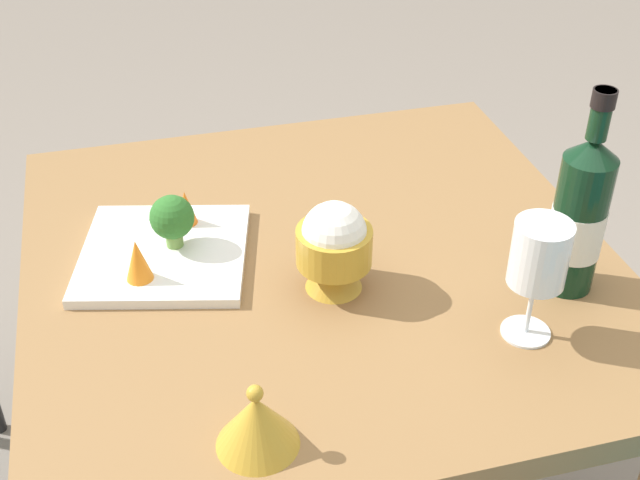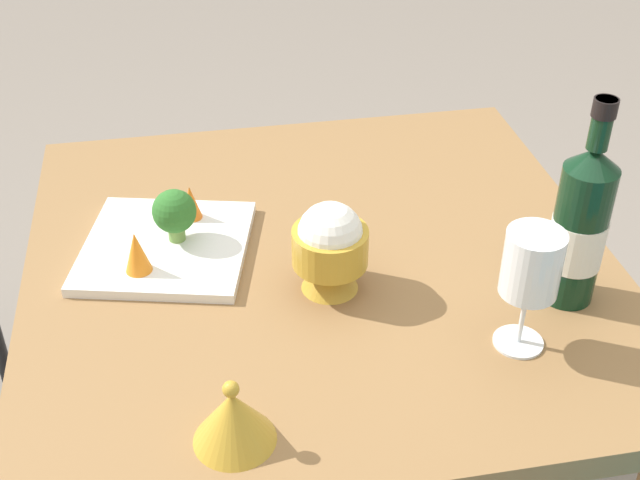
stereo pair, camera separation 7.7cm
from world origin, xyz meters
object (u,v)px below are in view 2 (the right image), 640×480
at_px(wine_glass, 532,267).
at_px(carrot_garnish_right, 191,202).
at_px(carrot_garnish_left, 137,252).
at_px(wine_bottle, 580,226).
at_px(broccoli_floret, 174,212).
at_px(serving_plate, 166,247).
at_px(rice_bowl, 331,246).
at_px(rice_bowl_lid, 233,417).

distance_m(wine_glass, carrot_garnish_right, 0.56).
height_order(carrot_garnish_left, carrot_garnish_right, carrot_garnish_left).
xyz_separation_m(wine_bottle, broccoli_floret, (0.22, 0.55, -0.06)).
bearing_deg(serving_plate, rice_bowl, -120.00).
distance_m(wine_glass, broccoli_floret, 0.54).
bearing_deg(rice_bowl, carrot_garnish_right, 43.45).
bearing_deg(carrot_garnish_left, wine_bottle, -103.97).
relative_size(wine_bottle, rice_bowl, 2.20).
bearing_deg(carrot_garnish_right, rice_bowl, -136.55).
bearing_deg(rice_bowl, wine_bottle, -103.58).
bearing_deg(broccoli_floret, wine_bottle, -112.07).
relative_size(rice_bowl, carrot_garnish_right, 2.48).
relative_size(broccoli_floret, carrot_garnish_left, 1.30).
distance_m(broccoli_floret, carrot_garnish_left, 0.09).
relative_size(wine_bottle, broccoli_floret, 3.63).
height_order(wine_glass, serving_plate, wine_glass).
relative_size(rice_bowl, broccoli_floret, 1.65).
bearing_deg(serving_plate, wine_bottle, -110.85).
distance_m(wine_bottle, carrot_garnish_left, 0.63).
relative_size(rice_bowl, serving_plate, 0.47).
bearing_deg(wine_glass, carrot_garnish_right, 48.61).
bearing_deg(wine_bottle, carrot_garnish_right, 61.71).
relative_size(rice_bowl_lid, carrot_garnish_right, 1.75).
height_order(wine_glass, rice_bowl_lid, wine_glass).
relative_size(carrot_garnish_left, carrot_garnish_right, 1.16).
distance_m(carrot_garnish_left, carrot_garnish_right, 0.16).
relative_size(broccoli_floret, carrot_garnish_right, 1.50).
distance_m(rice_bowl, broccoli_floret, 0.26).
distance_m(rice_bowl, carrot_garnish_left, 0.29).
distance_m(wine_bottle, carrot_garnish_right, 0.60).
bearing_deg(broccoli_floret, carrot_garnish_left, 140.37).
distance_m(wine_bottle, rice_bowl, 0.34).
bearing_deg(rice_bowl, broccoli_floret, 56.69).
xyz_separation_m(rice_bowl_lid, serving_plate, (0.40, 0.07, -0.03)).
xyz_separation_m(broccoli_floret, carrot_garnish_left, (-0.07, 0.06, -0.02)).
distance_m(rice_bowl, carrot_garnish_right, 0.28).
xyz_separation_m(wine_glass, carrot_garnish_right, (0.37, 0.42, -0.08)).
relative_size(wine_glass, serving_plate, 0.59).
height_order(wine_bottle, broccoli_floret, wine_bottle).
bearing_deg(wine_bottle, broccoli_floret, 67.93).
relative_size(serving_plate, carrot_garnish_left, 4.57).
bearing_deg(broccoli_floret, carrot_garnish_right, -23.87).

